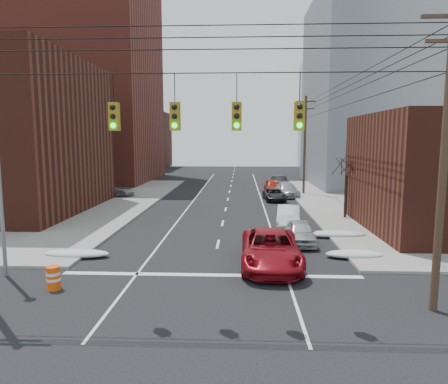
# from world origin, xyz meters

# --- Properties ---
(ground) EXTENTS (160.00, 160.00, 0.00)m
(ground) POSITION_xyz_m (0.00, 0.00, 0.00)
(ground) COLOR black
(ground) RESTS_ON ground
(building_brick_tall) EXTENTS (24.00, 20.00, 30.00)m
(building_brick_tall) POSITION_xyz_m (-24.00, 48.00, 15.00)
(building_brick_tall) COLOR maroon
(building_brick_tall) RESTS_ON ground
(building_brick_far) EXTENTS (22.00, 18.00, 12.00)m
(building_brick_far) POSITION_xyz_m (-26.00, 74.00, 6.00)
(building_brick_far) COLOR #512118
(building_brick_far) RESTS_ON ground
(building_office) EXTENTS (22.00, 20.00, 25.00)m
(building_office) POSITION_xyz_m (22.00, 44.00, 12.50)
(building_office) COLOR gray
(building_office) RESTS_ON ground
(building_glass) EXTENTS (20.00, 18.00, 22.00)m
(building_glass) POSITION_xyz_m (24.00, 70.00, 11.00)
(building_glass) COLOR gray
(building_glass) RESTS_ON ground
(utility_pole_right) EXTENTS (2.20, 0.28, 11.00)m
(utility_pole_right) POSITION_xyz_m (8.50, 3.00, 5.78)
(utility_pole_right) COLOR #473323
(utility_pole_right) RESTS_ON ground
(utility_pole_far) EXTENTS (2.20, 0.28, 11.00)m
(utility_pole_far) POSITION_xyz_m (8.50, 34.00, 5.78)
(utility_pole_far) COLOR #473323
(utility_pole_far) RESTS_ON ground
(traffic_signals) EXTENTS (17.00, 0.42, 2.02)m
(traffic_signals) POSITION_xyz_m (0.10, 2.97, 7.17)
(traffic_signals) COLOR black
(traffic_signals) RESTS_ON ground
(bare_tree) EXTENTS (2.09, 2.20, 4.93)m
(bare_tree) POSITION_xyz_m (9.59, 20.00, 2.32)
(bare_tree) COLOR black
(bare_tree) RESTS_ON ground
(snow_nw) EXTENTS (3.50, 1.08, 0.42)m
(snow_nw) POSITION_xyz_m (-7.40, 9.00, 0.21)
(snow_nw) COLOR silver
(snow_nw) RESTS_ON ground
(snow_ne) EXTENTS (3.00, 1.08, 0.42)m
(snow_ne) POSITION_xyz_m (7.40, 9.50, 0.21)
(snow_ne) COLOR silver
(snow_ne) RESTS_ON ground
(snow_east_far) EXTENTS (4.00, 1.08, 0.42)m
(snow_east_far) POSITION_xyz_m (7.40, 14.00, 0.21)
(snow_east_far) COLOR silver
(snow_east_far) RESTS_ON ground
(red_pickup) EXTENTS (2.98, 6.29, 1.74)m
(red_pickup) POSITION_xyz_m (2.87, 8.00, 0.87)
(red_pickup) COLOR maroon
(red_pickup) RESTS_ON ground
(parked_car_a) EXTENTS (1.72, 4.09, 1.38)m
(parked_car_a) POSITION_xyz_m (5.00, 12.44, 0.69)
(parked_car_a) COLOR #BCBBC1
(parked_car_a) RESTS_ON ground
(parked_car_b) EXTENTS (2.11, 4.65, 1.48)m
(parked_car_b) POSITION_xyz_m (4.80, 17.09, 0.74)
(parked_car_b) COLOR silver
(parked_car_b) RESTS_ON ground
(parked_car_c) EXTENTS (2.32, 4.50, 1.21)m
(parked_car_c) POSITION_xyz_m (4.80, 29.36, 0.61)
(parked_car_c) COLOR black
(parked_car_c) RESTS_ON ground
(parked_car_d) EXTENTS (2.62, 5.31, 1.49)m
(parked_car_d) POSITION_xyz_m (6.40, 32.27, 0.74)
(parked_car_d) COLOR #A6A6AB
(parked_car_d) RESTS_ON ground
(parked_car_e) EXTENTS (2.04, 4.62, 1.55)m
(parked_car_e) POSITION_xyz_m (5.13, 35.56, 0.77)
(parked_car_e) COLOR #9C200E
(parked_car_e) RESTS_ON ground
(parked_car_f) EXTENTS (2.06, 4.74, 1.52)m
(parked_car_f) POSITION_xyz_m (6.40, 40.34, 0.76)
(parked_car_f) COLOR black
(parked_car_f) RESTS_ON ground
(lot_car_a) EXTENTS (4.01, 2.78, 1.25)m
(lot_car_a) POSITION_xyz_m (-15.92, 21.18, 0.78)
(lot_car_a) COLOR silver
(lot_car_a) RESTS_ON sidewalk_nw
(lot_car_b) EXTENTS (4.67, 2.26, 1.28)m
(lot_car_b) POSITION_xyz_m (-12.42, 30.87, 0.79)
(lot_car_b) COLOR #9E9EA2
(lot_car_b) RESTS_ON sidewalk_nw
(lot_car_c) EXTENTS (4.77, 2.05, 1.37)m
(lot_car_c) POSITION_xyz_m (-16.29, 22.16, 0.83)
(lot_car_c) COLOR black
(lot_car_c) RESTS_ON sidewalk_nw
(lot_car_d) EXTENTS (4.63, 3.31, 1.47)m
(lot_car_d) POSITION_xyz_m (-16.10, 27.21, 0.88)
(lot_car_d) COLOR #A4A5A9
(lot_car_d) RESTS_ON sidewalk_nw
(construction_barrel) EXTENTS (0.68, 0.68, 1.00)m
(construction_barrel) POSITION_xyz_m (-6.50, 4.45, 0.51)
(construction_barrel) COLOR #EE4D0C
(construction_barrel) RESTS_ON ground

